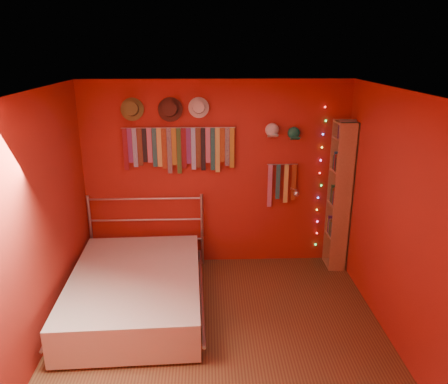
{
  "coord_description": "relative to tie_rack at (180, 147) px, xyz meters",
  "views": [
    {
      "loc": [
        -0.11,
        -3.83,
        2.88
      ],
      "look_at": [
        0.07,
        0.9,
        1.3
      ],
      "focal_mm": 35.0,
      "sensor_mm": 36.0,
      "label": 1
    }
  ],
  "objects": [
    {
      "name": "right_wall",
      "position": [
        2.22,
        -1.69,
        -0.4
      ],
      "size": [
        0.02,
        3.5,
        2.5
      ],
      "primitive_type": "cube",
      "color": "maroon",
      "rests_on": "ground"
    },
    {
      "name": "small_tie_rack",
      "position": [
        1.34,
        0.0,
        -0.49
      ],
      "size": [
        0.4,
        0.03,
        0.59
      ],
      "color": "#B6B6BB",
      "rests_on": "back_wall"
    },
    {
      "name": "ground",
      "position": [
        0.47,
        -1.69,
        -1.65
      ],
      "size": [
        3.5,
        3.5,
        0.0
      ],
      "primitive_type": "plane",
      "color": "#532D1C",
      "rests_on": "ground"
    },
    {
      "name": "tie_rack",
      "position": [
        0.0,
        0.0,
        0.0
      ],
      "size": [
        1.45,
        0.03,
        0.6
      ],
      "color": "#B6B6BB",
      "rests_on": "back_wall"
    },
    {
      "name": "bookshelf",
      "position": [
        2.13,
        -0.16,
        -0.63
      ],
      "size": [
        0.25,
        0.34,
        2.0
      ],
      "color": "#8C613F",
      "rests_on": "ground"
    },
    {
      "name": "bed",
      "position": [
        -0.48,
        -1.1,
        -1.42
      ],
      "size": [
        1.61,
        2.13,
        1.02
      ],
      "rotation": [
        0.0,
        0.0,
        0.04
      ],
      "color": "#B6B6BB",
      "rests_on": "ground"
    },
    {
      "name": "reading_lamp",
      "position": [
        1.5,
        -0.19,
        -0.58
      ],
      "size": [
        0.08,
        0.33,
        0.1
      ],
      "color": "#B6B6BB",
      "rests_on": "back_wall"
    },
    {
      "name": "fedora_brown",
      "position": [
        -0.1,
        -0.03,
        0.49
      ],
      "size": [
        0.31,
        0.17,
        0.3
      ],
      "rotation": [
        1.36,
        0.0,
        0.0
      ],
      "color": "#412017",
      "rests_on": "back_wall"
    },
    {
      "name": "back_wall",
      "position": [
        0.47,
        0.06,
        -0.4
      ],
      "size": [
        3.5,
        0.02,
        2.5
      ],
      "primitive_type": "cube",
      "color": "maroon",
      "rests_on": "ground"
    },
    {
      "name": "fairy_lights",
      "position": [
        1.86,
        0.02,
        -0.46
      ],
      "size": [
        0.06,
        0.02,
        1.94
      ],
      "color": "#FF3333",
      "rests_on": "back_wall"
    },
    {
      "name": "fedora_white",
      "position": [
        0.26,
        -0.03,
        0.51
      ],
      "size": [
        0.26,
        0.14,
        0.26
      ],
      "rotation": [
        1.36,
        0.0,
        0.0
      ],
      "color": "beige",
      "rests_on": "back_wall"
    },
    {
      "name": "cap_green",
      "position": [
        1.47,
        0.01,
        0.17
      ],
      "size": [
        0.17,
        0.21,
        0.17
      ],
      "color": "#1C7E5D",
      "rests_on": "back_wall"
    },
    {
      "name": "cap_white",
      "position": [
        1.19,
        0.01,
        0.21
      ],
      "size": [
        0.18,
        0.22,
        0.18
      ],
      "color": "white",
      "rests_on": "back_wall"
    },
    {
      "name": "ceiling",
      "position": [
        0.47,
        -1.69,
        0.85
      ],
      "size": [
        3.5,
        3.5,
        0.02
      ],
      "primitive_type": "cube",
      "color": "white",
      "rests_on": "back_wall"
    },
    {
      "name": "fedora_olive",
      "position": [
        -0.57,
        -0.03,
        0.49
      ],
      "size": [
        0.29,
        0.16,
        0.28
      ],
      "rotation": [
        1.36,
        0.0,
        0.0
      ],
      "color": "olive",
      "rests_on": "back_wall"
    },
    {
      "name": "left_wall",
      "position": [
        -1.28,
        -1.69,
        -0.4
      ],
      "size": [
        0.02,
        3.5,
        2.5
      ],
      "primitive_type": "cube",
      "color": "maroon",
      "rests_on": "ground"
    }
  ]
}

